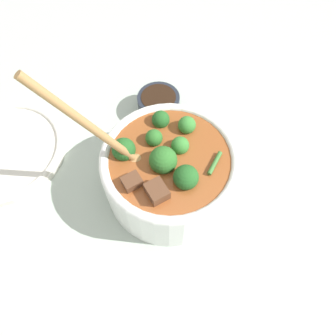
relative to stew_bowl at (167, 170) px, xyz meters
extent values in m
plane|color=#ADBCAD|center=(0.00, 0.00, -0.06)|extent=(4.00, 4.00, 0.00)
cylinder|color=white|center=(0.00, 0.00, -0.01)|extent=(0.22, 0.22, 0.10)
torus|color=white|center=(0.00, 0.00, 0.03)|extent=(0.22, 0.22, 0.02)
cylinder|color=brown|center=(0.00, 0.00, 0.01)|extent=(0.20, 0.20, 0.05)
sphere|color=#387F33|center=(-0.02, -0.02, 0.04)|extent=(0.03, 0.03, 0.03)
cylinder|color=#6B9956|center=(-0.02, -0.02, 0.02)|extent=(0.01, 0.01, 0.01)
sphere|color=#235B23|center=(0.01, -0.07, 0.04)|extent=(0.03, 0.03, 0.03)
cylinder|color=#6B9956|center=(0.01, -0.07, 0.02)|extent=(0.01, 0.01, 0.01)
sphere|color=#387F33|center=(-0.03, -0.06, 0.05)|extent=(0.03, 0.03, 0.03)
cylinder|color=#6B9956|center=(-0.03, -0.06, 0.02)|extent=(0.01, 0.01, 0.01)
sphere|color=#235B23|center=(0.07, -0.01, 0.04)|extent=(0.04, 0.04, 0.04)
cylinder|color=#6B9956|center=(0.07, -0.01, 0.02)|extent=(0.01, 0.01, 0.02)
sphere|color=#235B23|center=(-0.02, 0.04, 0.05)|extent=(0.04, 0.04, 0.04)
cylinder|color=#6B9956|center=(-0.02, 0.04, 0.02)|extent=(0.01, 0.01, 0.02)
sphere|color=#2D6B28|center=(0.02, -0.03, 0.04)|extent=(0.03, 0.03, 0.03)
cylinder|color=#6B9956|center=(0.02, -0.03, 0.02)|extent=(0.01, 0.01, 0.01)
sphere|color=#2D6B28|center=(0.01, 0.01, 0.05)|extent=(0.04, 0.04, 0.04)
cylinder|color=#6B9956|center=(0.01, 0.01, 0.02)|extent=(0.02, 0.02, 0.02)
cube|color=brown|center=(0.05, 0.05, 0.04)|extent=(0.04, 0.03, 0.02)
cube|color=brown|center=(0.02, 0.06, 0.04)|extent=(0.04, 0.04, 0.02)
cylinder|color=#3D7533|center=(-0.07, 0.01, 0.04)|extent=(0.03, 0.04, 0.01)
ellipsoid|color=#A87A47|center=(0.05, 0.00, 0.03)|extent=(0.04, 0.03, 0.01)
cylinder|color=#A87A47|center=(0.11, 0.00, 0.12)|extent=(0.12, 0.01, 0.19)
cylinder|color=#232833|center=(0.02, -0.17, -0.04)|extent=(0.08, 0.08, 0.04)
cylinder|color=black|center=(0.02, -0.17, -0.02)|extent=(0.07, 0.07, 0.02)
cylinder|color=silver|center=(0.32, -0.07, -0.06)|extent=(0.23, 0.23, 0.01)
torus|color=silver|center=(0.32, -0.07, -0.05)|extent=(0.22, 0.22, 0.01)
camera|label=1|loc=(0.00, 0.27, 0.47)|focal=35.00mm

